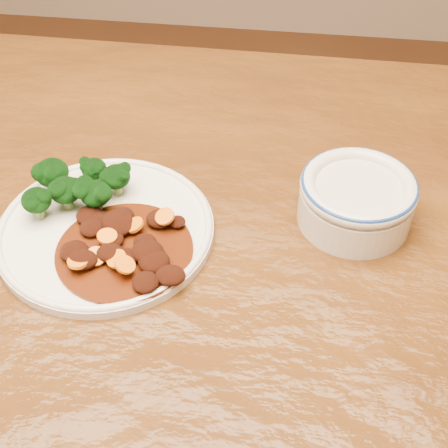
# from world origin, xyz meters

# --- Properties ---
(dining_table) EXTENTS (1.51, 0.92, 0.75)m
(dining_table) POSITION_xyz_m (0.00, 0.00, 0.67)
(dining_table) COLOR #57310F
(dining_table) RESTS_ON ground
(dinner_plate) EXTENTS (0.23, 0.23, 0.01)m
(dinner_plate) POSITION_xyz_m (-0.01, 0.04, 0.76)
(dinner_plate) COLOR white
(dinner_plate) RESTS_ON dining_table
(broccoli_florets) EXTENTS (0.11, 0.09, 0.04)m
(broccoli_florets) POSITION_xyz_m (-0.06, 0.07, 0.78)
(broccoli_florets) COLOR #74914B
(broccoli_florets) RESTS_ON dinner_plate
(mince_stew) EXTENTS (0.14, 0.14, 0.03)m
(mince_stew) POSITION_xyz_m (0.01, 0.01, 0.77)
(mince_stew) COLOR #4F2108
(mince_stew) RESTS_ON dinner_plate
(dip_bowl) EXTENTS (0.12, 0.12, 0.06)m
(dip_bowl) POSITION_xyz_m (0.25, 0.09, 0.78)
(dip_bowl) COLOR silver
(dip_bowl) RESTS_ON dining_table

